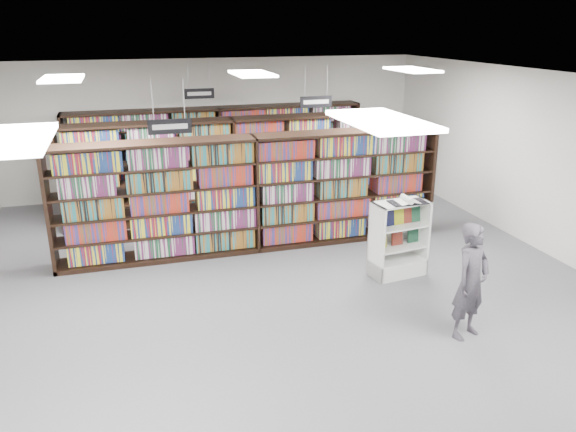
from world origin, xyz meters
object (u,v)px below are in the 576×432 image
object	(u,v)px
open_book	(407,201)
shopper	(471,281)
bookshelf_row_near	(255,194)
endcap_display	(397,249)

from	to	relation	value
open_book	shopper	size ratio (longest dim) A/B	0.38
bookshelf_row_near	shopper	world-z (taller)	bookshelf_row_near
endcap_display	shopper	size ratio (longest dim) A/B	0.80
bookshelf_row_near	endcap_display	bearing A→B (deg)	-42.14
open_book	shopper	world-z (taller)	shopper
open_book	bookshelf_row_near	bearing A→B (deg)	138.40
shopper	bookshelf_row_near	bearing A→B (deg)	95.87
open_book	shopper	distance (m)	2.00
endcap_display	shopper	world-z (taller)	shopper
bookshelf_row_near	open_book	bearing A→B (deg)	-42.78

